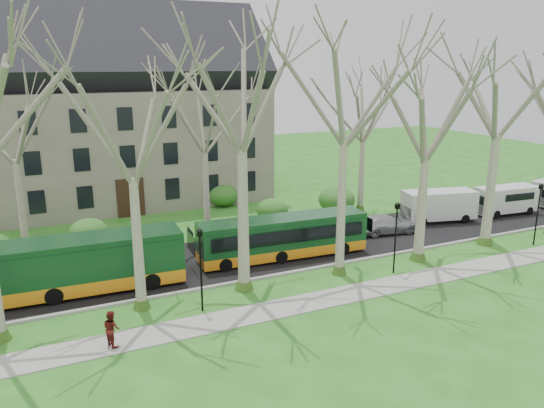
% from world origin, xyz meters
% --- Properties ---
extents(ground, '(120.00, 120.00, 0.00)m').
position_xyz_m(ground, '(0.00, 0.00, 0.00)').
color(ground, '#2A691E').
rests_on(ground, ground).
extents(sidewalk, '(70.00, 2.00, 0.06)m').
position_xyz_m(sidewalk, '(0.00, -2.50, 0.03)').
color(sidewalk, gray).
rests_on(sidewalk, ground).
extents(road, '(80.00, 8.00, 0.06)m').
position_xyz_m(road, '(0.00, 5.50, 0.03)').
color(road, black).
rests_on(road, ground).
extents(curb, '(80.00, 0.25, 0.14)m').
position_xyz_m(curb, '(0.00, 1.50, 0.07)').
color(curb, '#A5A39E').
rests_on(curb, ground).
extents(building, '(26.50, 12.20, 16.00)m').
position_xyz_m(building, '(-6.00, 24.00, 8.07)').
color(building, slate).
rests_on(building, ground).
extents(tree_row_verge, '(49.00, 7.00, 14.00)m').
position_xyz_m(tree_row_verge, '(0.00, 0.30, 7.00)').
color(tree_row_verge, gray).
rests_on(tree_row_verge, ground).
extents(tree_row_far, '(33.00, 7.00, 12.00)m').
position_xyz_m(tree_row_far, '(-1.33, 11.00, 6.00)').
color(tree_row_far, gray).
rests_on(tree_row_far, ground).
extents(lamp_row, '(36.22, 0.22, 4.30)m').
position_xyz_m(lamp_row, '(-0.00, -1.00, 2.57)').
color(lamp_row, black).
rests_on(lamp_row, ground).
extents(hedges, '(30.60, 8.60, 2.00)m').
position_xyz_m(hedges, '(-4.67, 14.00, 1.00)').
color(hedges, '#1B6026').
rests_on(hedges, ground).
extents(bus_lead, '(12.72, 3.17, 3.16)m').
position_xyz_m(bus_lead, '(-12.11, 4.00, 1.64)').
color(bus_lead, '#113E1D').
rests_on(bus_lead, road).
extents(bus_follow, '(11.14, 2.98, 2.75)m').
position_xyz_m(bus_follow, '(1.10, 4.15, 1.44)').
color(bus_follow, '#113E1D').
rests_on(bus_follow, road).
extents(sedan, '(4.90, 2.54, 1.36)m').
position_xyz_m(sedan, '(10.21, 5.44, 0.74)').
color(sedan, '#B0AFB4').
rests_on(sedan, road).
extents(van_a, '(5.99, 3.29, 2.47)m').
position_xyz_m(van_a, '(15.80, 6.13, 1.30)').
color(van_a, silver).
rests_on(van_a, road).
extents(van_b, '(5.46, 2.42, 2.32)m').
position_xyz_m(van_b, '(22.40, 5.45, 1.22)').
color(van_b, silver).
rests_on(van_b, road).
extents(pedestrian_b, '(0.89, 0.99, 1.65)m').
position_xyz_m(pedestrian_b, '(-10.71, -2.69, 0.89)').
color(pedestrian_b, '#5B1715').
rests_on(pedestrian_b, sidewalk).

